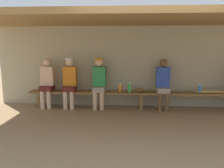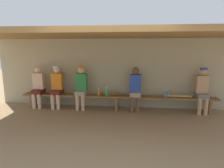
{
  "view_description": "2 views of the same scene",
  "coord_description": "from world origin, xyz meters",
  "px_view_note": "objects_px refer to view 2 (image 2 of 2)",
  "views": [
    {
      "loc": [
        -0.36,
        -4.61,
        1.71
      ],
      "look_at": [
        -0.75,
        1.13,
        0.74
      ],
      "focal_mm": 37.83,
      "sensor_mm": 36.0,
      "label": 1
    },
    {
      "loc": [
        0.49,
        -4.21,
        1.93
      ],
      "look_at": [
        -0.11,
        1.27,
        0.87
      ],
      "focal_mm": 30.81,
      "sensor_mm": 36.0,
      "label": 2
    }
  ],
  "objects_px": {
    "player_rightmost": "(81,86)",
    "water_bottle_orange": "(107,92)",
    "player_with_sunglasses": "(38,85)",
    "player_leftmost": "(202,88)",
    "water_bottle_blue": "(99,92)",
    "player_near_post": "(135,87)",
    "water_bottle_clear": "(167,93)",
    "player_shirtless_tan": "(57,85)",
    "baseball_bat": "(178,96)",
    "bench": "(117,98)",
    "baseball_glove_tan": "(115,94)"
  },
  "relations": [
    {
      "from": "player_rightmost",
      "to": "water_bottle_orange",
      "type": "height_order",
      "value": "player_rightmost"
    },
    {
      "from": "player_with_sunglasses",
      "to": "player_leftmost",
      "type": "height_order",
      "value": "player_leftmost"
    },
    {
      "from": "player_with_sunglasses",
      "to": "water_bottle_orange",
      "type": "height_order",
      "value": "player_with_sunglasses"
    },
    {
      "from": "player_rightmost",
      "to": "water_bottle_blue",
      "type": "relative_size",
      "value": 5.88
    },
    {
      "from": "player_rightmost",
      "to": "water_bottle_orange",
      "type": "bearing_deg",
      "value": -1.95
    },
    {
      "from": "water_bottle_orange",
      "to": "player_with_sunglasses",
      "type": "bearing_deg",
      "value": 179.3
    },
    {
      "from": "player_with_sunglasses",
      "to": "player_near_post",
      "type": "bearing_deg",
      "value": 0.0
    },
    {
      "from": "water_bottle_clear",
      "to": "player_near_post",
      "type": "bearing_deg",
      "value": 179.14
    },
    {
      "from": "player_shirtless_tan",
      "to": "player_leftmost",
      "type": "relative_size",
      "value": 1.0
    },
    {
      "from": "player_rightmost",
      "to": "baseball_bat",
      "type": "xyz_separation_m",
      "value": [
        2.96,
        -0.0,
        -0.25
      ]
    },
    {
      "from": "bench",
      "to": "water_bottle_blue",
      "type": "height_order",
      "value": "water_bottle_blue"
    },
    {
      "from": "player_near_post",
      "to": "baseball_glove_tan",
      "type": "height_order",
      "value": "player_near_post"
    },
    {
      "from": "player_with_sunglasses",
      "to": "baseball_glove_tan",
      "type": "relative_size",
      "value": 5.56
    },
    {
      "from": "bench",
      "to": "water_bottle_blue",
      "type": "distance_m",
      "value": 0.59
    },
    {
      "from": "water_bottle_blue",
      "to": "player_rightmost",
      "type": "bearing_deg",
      "value": 177.21
    },
    {
      "from": "player_near_post",
      "to": "water_bottle_orange",
      "type": "distance_m",
      "value": 0.89
    },
    {
      "from": "water_bottle_orange",
      "to": "water_bottle_clear",
      "type": "bearing_deg",
      "value": 0.41
    },
    {
      "from": "player_near_post",
      "to": "water_bottle_clear",
      "type": "distance_m",
      "value": 0.96
    },
    {
      "from": "player_leftmost",
      "to": "baseball_glove_tan",
      "type": "distance_m",
      "value": 2.57
    },
    {
      "from": "water_bottle_orange",
      "to": "baseball_glove_tan",
      "type": "height_order",
      "value": "water_bottle_orange"
    },
    {
      "from": "player_rightmost",
      "to": "baseball_bat",
      "type": "bearing_deg",
      "value": -0.07
    },
    {
      "from": "water_bottle_blue",
      "to": "baseball_bat",
      "type": "relative_size",
      "value": 0.28
    },
    {
      "from": "player_near_post",
      "to": "player_leftmost",
      "type": "distance_m",
      "value": 1.95
    },
    {
      "from": "player_near_post",
      "to": "baseball_bat",
      "type": "xyz_separation_m",
      "value": [
        1.27,
        -0.0,
        -0.24
      ]
    },
    {
      "from": "player_with_sunglasses",
      "to": "water_bottle_blue",
      "type": "xyz_separation_m",
      "value": [
        1.97,
        -0.03,
        -0.16
      ]
    },
    {
      "from": "bench",
      "to": "player_with_sunglasses",
      "type": "height_order",
      "value": "player_with_sunglasses"
    },
    {
      "from": "player_with_sunglasses",
      "to": "water_bottle_blue",
      "type": "relative_size",
      "value": 5.84
    },
    {
      "from": "player_rightmost",
      "to": "baseball_bat",
      "type": "height_order",
      "value": "player_rightmost"
    },
    {
      "from": "player_shirtless_tan",
      "to": "player_with_sunglasses",
      "type": "height_order",
      "value": "player_shirtless_tan"
    },
    {
      "from": "player_with_sunglasses",
      "to": "water_bottle_blue",
      "type": "height_order",
      "value": "player_with_sunglasses"
    },
    {
      "from": "bench",
      "to": "baseball_bat",
      "type": "distance_m",
      "value": 1.84
    },
    {
      "from": "player_with_sunglasses",
      "to": "player_rightmost",
      "type": "xyz_separation_m",
      "value": [
        1.42,
        0.0,
        0.02
      ]
    },
    {
      "from": "bench",
      "to": "baseball_glove_tan",
      "type": "distance_m",
      "value": 0.13
    },
    {
      "from": "water_bottle_clear",
      "to": "water_bottle_blue",
      "type": "xyz_separation_m",
      "value": [
        -2.07,
        -0.01,
        0.0
      ]
    },
    {
      "from": "player_near_post",
      "to": "player_with_sunglasses",
      "type": "bearing_deg",
      "value": 180.0
    },
    {
      "from": "player_near_post",
      "to": "water_bottle_orange",
      "type": "bearing_deg",
      "value": -178.24
    },
    {
      "from": "bench",
      "to": "player_with_sunglasses",
      "type": "distance_m",
      "value": 2.56
    },
    {
      "from": "player_shirtless_tan",
      "to": "water_bottle_clear",
      "type": "xyz_separation_m",
      "value": [
        3.42,
        -0.01,
        -0.18
      ]
    },
    {
      "from": "player_leftmost",
      "to": "water_bottle_blue",
      "type": "distance_m",
      "value": 3.09
    },
    {
      "from": "player_shirtless_tan",
      "to": "player_leftmost",
      "type": "bearing_deg",
      "value": 0.0
    },
    {
      "from": "baseball_bat",
      "to": "water_bottle_orange",
      "type": "bearing_deg",
      "value": -177.81
    },
    {
      "from": "bench",
      "to": "water_bottle_clear",
      "type": "relative_size",
      "value": 26.7
    },
    {
      "from": "player_leftmost",
      "to": "player_shirtless_tan",
      "type": "bearing_deg",
      "value": 180.0
    },
    {
      "from": "bench",
      "to": "water_bottle_clear",
      "type": "distance_m",
      "value": 1.52
    },
    {
      "from": "water_bottle_blue",
      "to": "water_bottle_orange",
      "type": "height_order",
      "value": "water_bottle_orange"
    },
    {
      "from": "water_bottle_blue",
      "to": "water_bottle_orange",
      "type": "bearing_deg",
      "value": -0.09
    },
    {
      "from": "player_with_sunglasses",
      "to": "baseball_glove_tan",
      "type": "bearing_deg",
      "value": 0.65
    },
    {
      "from": "player_with_sunglasses",
      "to": "water_bottle_clear",
      "type": "distance_m",
      "value": 4.05
    },
    {
      "from": "player_near_post",
      "to": "water_bottle_blue",
      "type": "distance_m",
      "value": 1.14
    },
    {
      "from": "bench",
      "to": "player_rightmost",
      "type": "xyz_separation_m",
      "value": [
        -1.12,
        0.0,
        0.36
      ]
    }
  ]
}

